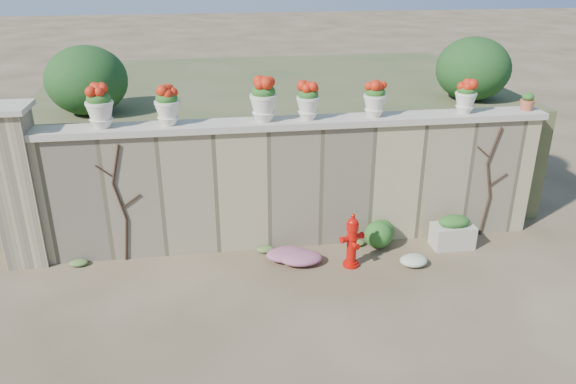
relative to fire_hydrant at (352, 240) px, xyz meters
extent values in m
plane|color=#4C3C26|center=(-0.75, -0.89, -0.44)|extent=(80.00, 80.00, 0.00)
cube|color=tan|center=(-0.75, 0.91, 0.56)|extent=(8.00, 0.40, 2.00)
cube|color=beige|center=(-0.75, 0.91, 1.61)|extent=(8.10, 0.52, 0.10)
cube|color=tan|center=(-4.90, 0.91, 0.76)|extent=(0.60, 0.60, 2.40)
cube|color=beige|center=(-4.90, 0.91, 2.00)|extent=(0.72, 0.72, 0.08)
cube|color=#384C23|center=(-0.75, 4.11, 0.56)|extent=(9.00, 6.00, 2.00)
ellipsoid|color=#143814|center=(-3.95, 2.11, 2.11)|extent=(1.30, 1.30, 1.10)
ellipsoid|color=#143814|center=(2.65, 2.11, 2.11)|extent=(1.30, 1.30, 1.10)
cylinder|color=black|center=(-3.41, 0.69, -0.09)|extent=(0.12, 0.04, 0.70)
cylinder|color=black|center=(-3.44, 0.69, 0.56)|extent=(0.17, 0.04, 0.61)
cylinder|color=black|center=(-3.43, 0.69, 1.16)|extent=(0.18, 0.04, 0.61)
cylinder|color=black|center=(-3.27, 0.69, 0.56)|extent=(0.30, 0.02, 0.22)
cylinder|color=black|center=(-3.60, 0.69, 1.06)|extent=(0.25, 0.02, 0.21)
cylinder|color=black|center=(2.49, 0.69, -0.09)|extent=(0.12, 0.04, 0.70)
cylinder|color=black|center=(2.46, 0.69, 0.56)|extent=(0.17, 0.04, 0.61)
cylinder|color=black|center=(2.47, 0.69, 1.16)|extent=(0.18, 0.04, 0.61)
cylinder|color=black|center=(2.63, 0.69, 0.56)|extent=(0.30, 0.02, 0.22)
cylinder|color=black|center=(2.30, 0.69, 1.06)|extent=(0.25, 0.02, 0.21)
cylinder|color=#B90D07|center=(0.00, 0.00, -0.42)|extent=(0.25, 0.25, 0.04)
cylinder|color=#B90D07|center=(0.00, 0.00, -0.09)|extent=(0.15, 0.15, 0.55)
cylinder|color=#B90D07|center=(0.00, 0.00, 0.05)|extent=(0.19, 0.19, 0.04)
cylinder|color=#B90D07|center=(0.00, 0.00, 0.23)|extent=(0.19, 0.19, 0.11)
ellipsoid|color=#B90D07|center=(0.00, 0.00, 0.32)|extent=(0.17, 0.17, 0.12)
cylinder|color=#B90D07|center=(0.00, 0.00, 0.39)|extent=(0.06, 0.06, 0.09)
cylinder|color=#B90D07|center=(-0.12, -0.04, 0.05)|extent=(0.15, 0.12, 0.09)
cylinder|color=#B90D07|center=(0.12, 0.04, 0.05)|extent=(0.15, 0.12, 0.09)
cylinder|color=#B90D07|center=(0.03, -0.09, -0.04)|extent=(0.10, 0.11, 0.08)
cube|color=beige|center=(1.79, 0.36, -0.25)|extent=(0.67, 0.39, 0.39)
ellipsoid|color=#1E5119|center=(1.79, 0.36, 0.01)|extent=(0.51, 0.31, 0.20)
ellipsoid|color=#1E5119|center=(0.67, 0.50, -0.16)|extent=(0.60, 0.54, 0.57)
ellipsoid|color=#D02995|center=(-0.80, 0.23, -0.32)|extent=(0.87, 0.58, 0.23)
ellipsoid|color=white|center=(0.98, -0.13, -0.34)|extent=(0.54, 0.43, 0.19)
ellipsoid|color=#1E5119|center=(-3.58, 0.91, 2.09)|extent=(0.34, 0.34, 0.21)
ellipsoid|color=red|center=(-3.58, 0.91, 2.18)|extent=(0.30, 0.30, 0.21)
ellipsoid|color=#1E5119|center=(-2.63, 0.91, 2.06)|extent=(0.32, 0.32, 0.19)
ellipsoid|color=red|center=(-2.63, 0.91, 2.14)|extent=(0.28, 0.28, 0.20)
ellipsoid|color=#1E5119|center=(-1.21, 0.91, 2.11)|extent=(0.36, 0.36, 0.22)
ellipsoid|color=red|center=(-1.21, 0.91, 2.20)|extent=(0.32, 0.32, 0.23)
ellipsoid|color=#1E5119|center=(-0.54, 0.91, 2.04)|extent=(0.31, 0.31, 0.18)
ellipsoid|color=red|center=(-0.54, 0.91, 2.12)|extent=(0.27, 0.27, 0.19)
ellipsoid|color=#1E5119|center=(0.51, 0.91, 2.04)|extent=(0.30, 0.30, 0.18)
ellipsoid|color=red|center=(0.51, 0.91, 2.12)|extent=(0.27, 0.27, 0.19)
ellipsoid|color=#1E5119|center=(1.99, 0.91, 2.02)|extent=(0.29, 0.29, 0.17)
ellipsoid|color=red|center=(1.99, 0.91, 2.10)|extent=(0.25, 0.25, 0.18)
ellipsoid|color=#1E5119|center=(3.05, 0.91, 1.87)|extent=(0.19, 0.19, 0.13)
camera|label=1|loc=(-2.06, -7.28, 4.02)|focal=35.00mm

